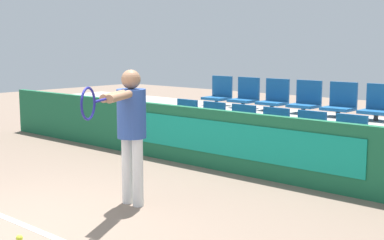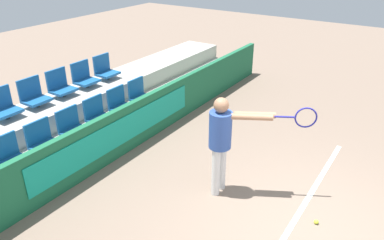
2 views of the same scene
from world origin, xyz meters
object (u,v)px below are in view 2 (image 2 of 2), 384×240
stadium_chair_3 (97,114)px  tennis_player (224,136)px  stadium_chair_0 (8,156)px  stadium_chair_9 (60,85)px  tennis_ball (316,222)px  stadium_chair_7 (3,106)px  stadium_chair_11 (105,69)px  stadium_chair_5 (140,94)px  stadium_chair_10 (84,77)px  stadium_chair_2 (72,126)px  stadium_chair_4 (120,103)px  stadium_chair_8 (34,95)px  stadium_chair_1 (42,140)px

stadium_chair_3 → tennis_player: tennis_player is taller
stadium_chair_0 → tennis_player: bearing=-58.1°
stadium_chair_3 → tennis_player: size_ratio=0.34×
stadium_chair_9 → tennis_ball: size_ratio=8.38×
stadium_chair_7 → tennis_ball: (1.21, -5.36, -0.95)m
stadium_chair_0 → tennis_player: 3.39m
stadium_chair_9 → stadium_chair_11: (1.26, 0.00, 0.00)m
stadium_chair_0 → stadium_chair_5: 3.14m
stadium_chair_10 → stadium_chair_11: 0.63m
stadium_chair_2 → stadium_chair_10: 1.65m
stadium_chair_3 → stadium_chair_9: (0.00, 1.00, 0.38)m
stadium_chair_4 → stadium_chair_7: size_ratio=1.00×
stadium_chair_2 → tennis_ball: bearing=-82.5°
tennis_player → stadium_chair_3: bearing=59.1°
stadium_chair_5 → stadium_chair_11: (0.00, 1.00, 0.38)m
stadium_chair_2 → stadium_chair_11: bearing=28.0°
stadium_chair_4 → tennis_ball: size_ratio=8.38×
stadium_chair_8 → tennis_player: tennis_player is taller
stadium_chair_2 → stadium_chair_10: (1.26, 1.00, 0.38)m
tennis_player → tennis_ball: 1.79m
tennis_ball → stadium_chair_1: bearing=105.5°
stadium_chair_4 → stadium_chair_5: size_ratio=1.00×
stadium_chair_9 → tennis_ball: (-0.05, -5.36, -0.95)m
stadium_chair_0 → tennis_player: size_ratio=0.34×
stadium_chair_8 → tennis_ball: (0.58, -5.36, -0.95)m
stadium_chair_10 → stadium_chair_9: bearing=180.0°
stadium_chair_2 → stadium_chair_9: bearing=57.9°
stadium_chair_1 → tennis_ball: bearing=-74.5°
tennis_ball → stadium_chair_5: bearing=73.3°
stadium_chair_3 → stadium_chair_7: 1.65m
stadium_chair_0 → stadium_chair_3: same height
stadium_chair_5 → stadium_chair_8: 2.17m
stadium_chair_2 → tennis_ball: (0.58, -4.36, -0.57)m
stadium_chair_11 → tennis_ball: stadium_chair_11 is taller
stadium_chair_2 → stadium_chair_10: size_ratio=1.00×
tennis_ball → stadium_chair_8: bearing=96.1°
stadium_chair_3 → stadium_chair_2: bearing=180.0°
stadium_chair_7 → tennis_player: 4.03m
stadium_chair_11 → tennis_ball: size_ratio=8.38×
stadium_chair_9 → stadium_chair_3: bearing=-90.0°
stadium_chair_3 → stadium_chair_9: size_ratio=1.00×
stadium_chair_2 → stadium_chair_8: stadium_chair_8 is taller
stadium_chair_1 → stadium_chair_2: size_ratio=1.00×
stadium_chair_0 → stadium_chair_10: bearing=21.7°
stadium_chair_1 → stadium_chair_11: bearing=21.7°
stadium_chair_4 → stadium_chair_5: 0.63m
stadium_chair_9 → tennis_player: size_ratio=0.34×
stadium_chair_7 → stadium_chair_9: (1.26, 0.00, 0.00)m
stadium_chair_7 → stadium_chair_8: same height
tennis_player → stadium_chair_11: bearing=41.7°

